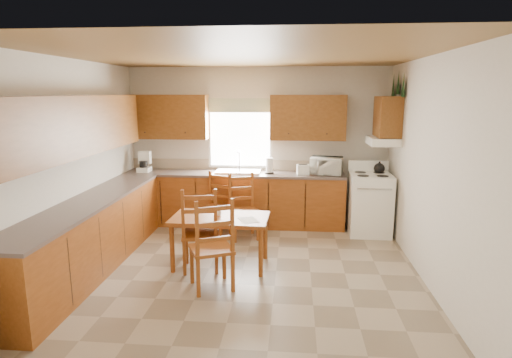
# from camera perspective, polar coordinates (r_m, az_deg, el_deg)

# --- Properties ---
(floor) EXTENTS (4.50, 4.50, 0.00)m
(floor) POSITION_cam_1_polar(r_m,az_deg,el_deg) (5.70, -1.81, -11.99)
(floor) COLOR gray
(floor) RESTS_ON ground
(ceiling) EXTENTS (4.50, 4.50, 0.00)m
(ceiling) POSITION_cam_1_polar(r_m,az_deg,el_deg) (5.25, -2.00, 16.19)
(ceiling) COLOR olive
(ceiling) RESTS_ON floor
(wall_left) EXTENTS (4.50, 4.50, 0.00)m
(wall_left) POSITION_cam_1_polar(r_m,az_deg,el_deg) (6.01, -23.73, 1.71)
(wall_left) COLOR beige
(wall_left) RESTS_ON floor
(wall_right) EXTENTS (4.50, 4.50, 0.00)m
(wall_right) POSITION_cam_1_polar(r_m,az_deg,el_deg) (5.51, 22.02, 1.04)
(wall_right) COLOR beige
(wall_right) RESTS_ON floor
(wall_back) EXTENTS (4.50, 4.50, 0.00)m
(wall_back) POSITION_cam_1_polar(r_m,az_deg,el_deg) (7.52, 0.18, 4.46)
(wall_back) COLOR beige
(wall_back) RESTS_ON floor
(wall_front) EXTENTS (4.50, 4.50, 0.00)m
(wall_front) POSITION_cam_1_polar(r_m,az_deg,el_deg) (3.14, -6.91, -5.59)
(wall_front) COLOR beige
(wall_front) RESTS_ON floor
(lower_cab_back) EXTENTS (3.75, 0.60, 0.88)m
(lower_cab_back) POSITION_cam_1_polar(r_m,az_deg,el_deg) (7.44, -2.90, -2.77)
(lower_cab_back) COLOR brown
(lower_cab_back) RESTS_ON floor
(lower_cab_left) EXTENTS (0.60, 3.60, 0.88)m
(lower_cab_left) POSITION_cam_1_polar(r_m,az_deg,el_deg) (5.95, -21.16, -7.22)
(lower_cab_left) COLOR brown
(lower_cab_left) RESTS_ON floor
(counter_back) EXTENTS (3.75, 0.63, 0.04)m
(counter_back) POSITION_cam_1_polar(r_m,az_deg,el_deg) (7.34, -2.94, 0.71)
(counter_back) COLOR brown
(counter_back) RESTS_ON lower_cab_back
(counter_left) EXTENTS (0.63, 3.60, 0.04)m
(counter_left) POSITION_cam_1_polar(r_m,az_deg,el_deg) (5.83, -21.49, -2.92)
(counter_left) COLOR brown
(counter_left) RESTS_ON lower_cab_left
(backsplash) EXTENTS (3.75, 0.01, 0.18)m
(backsplash) POSITION_cam_1_polar(r_m,az_deg,el_deg) (7.60, -2.64, 1.93)
(backsplash) COLOR gray
(backsplash) RESTS_ON counter_back
(upper_cab_back_left) EXTENTS (1.41, 0.33, 0.75)m
(upper_cab_back_left) POSITION_cam_1_polar(r_m,az_deg,el_deg) (7.61, -11.74, 8.12)
(upper_cab_back_left) COLOR brown
(upper_cab_back_left) RESTS_ON wall_back
(upper_cab_back_right) EXTENTS (1.25, 0.33, 0.75)m
(upper_cab_back_right) POSITION_cam_1_polar(r_m,az_deg,el_deg) (7.29, 6.91, 8.14)
(upper_cab_back_right) COLOR brown
(upper_cab_back_right) RESTS_ON wall_back
(upper_cab_left) EXTENTS (0.33, 3.60, 0.75)m
(upper_cab_left) POSITION_cam_1_polar(r_m,az_deg,el_deg) (5.74, -23.40, 6.41)
(upper_cab_left) COLOR brown
(upper_cab_left) RESTS_ON wall_left
(upper_cab_stove) EXTENTS (0.33, 0.62, 0.62)m
(upper_cab_stove) POSITION_cam_1_polar(r_m,az_deg,el_deg) (7.00, 17.14, 7.95)
(upper_cab_stove) COLOR brown
(upper_cab_stove) RESTS_ON wall_right
(range_hood) EXTENTS (0.44, 0.62, 0.12)m
(range_hood) POSITION_cam_1_polar(r_m,az_deg,el_deg) (7.02, 16.56, 4.88)
(range_hood) COLOR white
(range_hood) RESTS_ON wall_right
(window_frame) EXTENTS (1.13, 0.02, 1.18)m
(window_frame) POSITION_cam_1_polar(r_m,az_deg,el_deg) (7.50, -2.13, 5.97)
(window_frame) COLOR white
(window_frame) RESTS_ON wall_back
(window_pane) EXTENTS (1.05, 0.01, 1.10)m
(window_pane) POSITION_cam_1_polar(r_m,az_deg,el_deg) (7.50, -2.14, 5.96)
(window_pane) COLOR white
(window_pane) RESTS_ON wall_back
(window_valance) EXTENTS (1.19, 0.01, 0.24)m
(window_valance) POSITION_cam_1_polar(r_m,az_deg,el_deg) (7.44, -2.19, 9.78)
(window_valance) COLOR #567445
(window_valance) RESTS_ON wall_back
(sink_basin) EXTENTS (0.75, 0.45, 0.04)m
(sink_basin) POSITION_cam_1_polar(r_m,az_deg,el_deg) (7.32, -2.36, 1.01)
(sink_basin) COLOR silver
(sink_basin) RESTS_ON counter_back
(pine_decal_a) EXTENTS (0.22, 0.22, 0.36)m
(pine_decal_a) POSITION_cam_1_polar(r_m,az_deg,el_deg) (6.71, 19.06, 11.82)
(pine_decal_a) COLOR black
(pine_decal_a) RESTS_ON wall_right
(pine_decal_b) EXTENTS (0.22, 0.22, 0.36)m
(pine_decal_b) POSITION_cam_1_polar(r_m,az_deg,el_deg) (7.02, 18.46, 12.14)
(pine_decal_b) COLOR black
(pine_decal_b) RESTS_ON wall_right
(pine_decal_c) EXTENTS (0.22, 0.22, 0.36)m
(pine_decal_c) POSITION_cam_1_polar(r_m,az_deg,el_deg) (7.33, 17.86, 11.81)
(pine_decal_c) COLOR black
(pine_decal_c) RESTS_ON wall_right
(stove) EXTENTS (0.66, 0.68, 0.97)m
(stove) POSITION_cam_1_polar(r_m,az_deg,el_deg) (7.18, 14.91, -3.33)
(stove) COLOR white
(stove) RESTS_ON floor
(coffeemaker) EXTENTS (0.29, 0.32, 0.38)m
(coffeemaker) POSITION_cam_1_polar(r_m,az_deg,el_deg) (7.63, -14.73, 2.36)
(coffeemaker) COLOR white
(coffeemaker) RESTS_ON counter_back
(paper_towel) EXTENTS (0.15, 0.15, 0.27)m
(paper_towel) POSITION_cam_1_polar(r_m,az_deg,el_deg) (7.23, 1.79, 1.78)
(paper_towel) COLOR white
(paper_towel) RESTS_ON counter_back
(toaster) EXTENTS (0.22, 0.16, 0.17)m
(toaster) POSITION_cam_1_polar(r_m,az_deg,el_deg) (7.18, 6.30, 1.25)
(toaster) COLOR white
(toaster) RESTS_ON counter_back
(microwave) EXTENTS (0.54, 0.43, 0.29)m
(microwave) POSITION_cam_1_polar(r_m,az_deg,el_deg) (7.25, 9.36, 1.75)
(microwave) COLOR white
(microwave) RESTS_ON counter_back
(dining_table) EXTENTS (1.27, 0.75, 0.67)m
(dining_table) POSITION_cam_1_polar(r_m,az_deg,el_deg) (5.74, -4.74, -8.24)
(dining_table) COLOR brown
(dining_table) RESTS_ON floor
(chair_near_left) EXTENTS (0.53, 0.51, 1.09)m
(chair_near_left) POSITION_cam_1_polar(r_m,az_deg,el_deg) (5.58, -7.42, -6.58)
(chair_near_left) COLOR brown
(chair_near_left) RESTS_ON floor
(chair_near_right) EXTENTS (0.60, 0.59, 1.10)m
(chair_near_right) POSITION_cam_1_polar(r_m,az_deg,el_deg) (5.04, -5.98, -8.49)
(chair_near_right) COLOR brown
(chair_near_right) RESTS_ON floor
(chair_far_left) EXTENTS (0.54, 0.53, 1.01)m
(chair_far_left) POSITION_cam_1_polar(r_m,az_deg,el_deg) (6.71, -1.64, -3.76)
(chair_far_left) COLOR brown
(chair_far_left) RESTS_ON floor
(chair_far_right) EXTENTS (0.52, 0.51, 0.99)m
(chair_far_right) POSITION_cam_1_polar(r_m,az_deg,el_deg) (6.94, -5.43, -3.37)
(chair_far_right) COLOR brown
(chair_far_right) RESTS_ON floor
(table_paper) EXTENTS (0.31, 0.34, 0.00)m
(table_paper) POSITION_cam_1_polar(r_m,az_deg,el_deg) (5.46, -1.03, -5.49)
(table_paper) COLOR white
(table_paper) RESTS_ON dining_table
(table_card) EXTENTS (0.10, 0.04, 0.13)m
(table_card) POSITION_cam_1_polar(r_m,az_deg,el_deg) (5.67, -5.18, -4.25)
(table_card) COLOR white
(table_card) RESTS_ON dining_table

